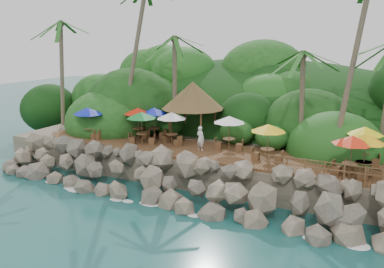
% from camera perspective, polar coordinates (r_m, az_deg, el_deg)
% --- Properties ---
extents(ground, '(140.00, 140.00, 0.00)m').
position_cam_1_polar(ground, '(25.37, -6.12, -10.33)').
color(ground, '#19514F').
rests_on(ground, ground).
extents(land_base, '(32.00, 25.20, 2.10)m').
position_cam_1_polar(land_base, '(38.78, 6.57, -0.32)').
color(land_base, gray).
rests_on(land_base, ground).
extents(jungle_hill, '(44.80, 28.00, 15.40)m').
position_cam_1_polar(jungle_hill, '(45.97, 9.72, 0.39)').
color(jungle_hill, '#143811').
rests_on(jungle_hill, ground).
extents(seawall, '(29.00, 4.00, 2.30)m').
position_cam_1_polar(seawall, '(26.53, -3.86, -6.53)').
color(seawall, gray).
rests_on(seawall, ground).
extents(terrace, '(26.00, 5.00, 0.20)m').
position_cam_1_polar(terrace, '(29.56, 0.00, -2.26)').
color(terrace, brown).
rests_on(terrace, land_base).
extents(jungle_foliage, '(44.00, 16.00, 12.00)m').
position_cam_1_polar(jungle_foliage, '(38.13, 6.01, -2.17)').
color(jungle_foliage, '#143811').
rests_on(jungle_foliage, ground).
extents(foam_line, '(25.20, 0.80, 0.06)m').
position_cam_1_polar(foam_line, '(25.59, -5.76, -10.03)').
color(foam_line, white).
rests_on(foam_line, ground).
extents(palms, '(33.12, 7.10, 13.56)m').
position_cam_1_polar(palms, '(30.56, 4.08, 16.24)').
color(palms, brown).
rests_on(palms, ground).
extents(palapa, '(5.09, 5.09, 4.60)m').
position_cam_1_polar(palapa, '(32.31, 0.10, 5.58)').
color(palapa, brown).
rests_on(palapa, ground).
extents(dining_clusters, '(23.24, 5.46, 2.52)m').
position_cam_1_polar(dining_clusters, '(28.21, 3.13, 1.54)').
color(dining_clusters, brown).
rests_on(dining_clusters, terrace).
extents(railing, '(7.20, 0.10, 1.00)m').
position_cam_1_polar(railing, '(24.44, 18.50, -4.62)').
color(railing, brown).
rests_on(railing, terrace).
extents(waiter, '(0.75, 0.59, 1.81)m').
position_cam_1_polar(waiter, '(28.79, 1.22, -0.62)').
color(waiter, silver).
rests_on(waiter, terrace).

